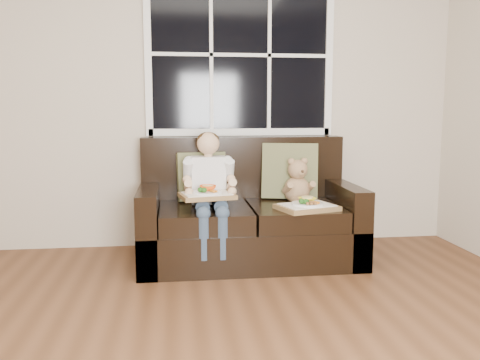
{
  "coord_description": "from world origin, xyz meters",
  "views": [
    {
      "loc": [
        -0.2,
        -1.93,
        1.19
      ],
      "look_at": [
        0.28,
        1.85,
        0.66
      ],
      "focal_mm": 38.0,
      "sensor_mm": 36.0,
      "label": 1
    }
  ],
  "objects": [
    {
      "name": "tray_right",
      "position": [
        0.77,
        1.69,
        0.48
      ],
      "size": [
        0.49,
        0.42,
        0.09
      ],
      "rotation": [
        0.0,
        0.0,
        0.31
      ],
      "color": "olive",
      "rests_on": "loveseat"
    },
    {
      "name": "pillow_right",
      "position": [
        0.74,
        2.17,
        0.68
      ],
      "size": [
        0.49,
        0.31,
        0.47
      ],
      "rotation": [
        -0.21,
        0.0,
        -0.25
      ],
      "color": "#6B6942",
      "rests_on": "loveseat"
    },
    {
      "name": "child",
      "position": [
        0.05,
        1.9,
        0.65
      ],
      "size": [
        0.39,
        0.6,
        0.87
      ],
      "color": "white",
      "rests_on": "loveseat"
    },
    {
      "name": "tray_left",
      "position": [
        0.03,
        1.75,
        0.57
      ],
      "size": [
        0.43,
        0.36,
        0.09
      ],
      "rotation": [
        0.0,
        0.0,
        0.2
      ],
      "color": "olive",
      "rests_on": "child"
    },
    {
      "name": "teddy_bear",
      "position": [
        0.77,
        2.01,
        0.6
      ],
      "size": [
        0.24,
        0.29,
        0.37
      ],
      "rotation": [
        0.0,
        0.0,
        0.17
      ],
      "color": "tan",
      "rests_on": "loveseat"
    },
    {
      "name": "loveseat",
      "position": [
        0.37,
        2.02,
        0.31
      ],
      "size": [
        1.7,
        0.92,
        0.96
      ],
      "color": "black",
      "rests_on": "ground"
    },
    {
      "name": "pillow_left",
      "position": [
        0.01,
        2.17,
        0.65
      ],
      "size": [
        0.41,
        0.23,
        0.4
      ],
      "rotation": [
        -0.21,
        0.0,
        0.13
      ],
      "color": "#6B6942",
      "rests_on": "loveseat"
    },
    {
      "name": "window_back",
      "position": [
        0.37,
        2.48,
        1.65
      ],
      "size": [
        1.62,
        0.04,
        1.37
      ],
      "color": "black",
      "rests_on": "room_walls"
    }
  ]
}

